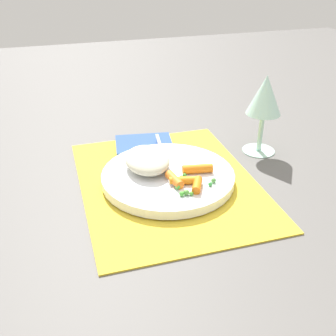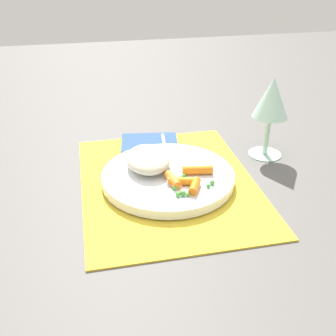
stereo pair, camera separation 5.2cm
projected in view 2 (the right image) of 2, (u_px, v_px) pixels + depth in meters
name	position (u px, v px, depth m)	size (l,w,h in m)	color
ground_plane	(168.00, 183.00, 0.75)	(2.40, 2.40, 0.00)	#565451
placemat	(168.00, 182.00, 0.75)	(0.40, 0.31, 0.01)	gold
plate	(168.00, 177.00, 0.75)	(0.24, 0.24, 0.02)	white
rice_mound	(148.00, 159.00, 0.75)	(0.11, 0.08, 0.03)	beige
carrot_portion	(187.00, 178.00, 0.71)	(0.08, 0.09, 0.02)	orange
pea_scatter	(187.00, 187.00, 0.69)	(0.07, 0.08, 0.01)	#549E44
fork	(167.00, 162.00, 0.77)	(0.20, 0.04, 0.01)	silver
wine_glass	(272.00, 101.00, 0.80)	(0.07, 0.07, 0.17)	#B2E0CC
napkin	(150.00, 143.00, 0.88)	(0.09, 0.12, 0.01)	#33518C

